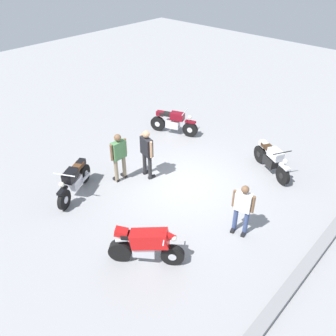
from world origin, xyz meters
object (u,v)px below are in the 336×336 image
object	(u,v)px
motorcycle_red_sportbike	(146,244)
person_in_white_shirt	(243,207)
motorcycle_maroon_cruiser	(174,122)
person_in_green_shirt	(119,154)
person_in_black_shirt	(147,151)
motorcycle_black_cruiser	(74,181)
motorcycle_silver_cruiser	(272,159)

from	to	relation	value
motorcycle_red_sportbike	person_in_white_shirt	distance (m)	2.81
motorcycle_maroon_cruiser	person_in_green_shirt	distance (m)	3.86
person_in_green_shirt	person_in_white_shirt	world-z (taller)	person_in_green_shirt
motorcycle_maroon_cruiser	motorcycle_red_sportbike	world-z (taller)	motorcycle_red_sportbike
person_in_black_shirt	person_in_white_shirt	bearing A→B (deg)	-79.52
motorcycle_black_cruiser	person_in_green_shirt	bearing A→B (deg)	134.40
motorcycle_maroon_cruiser	motorcycle_silver_cruiser	bearing A→B (deg)	-18.64
motorcycle_silver_cruiser	motorcycle_maroon_cruiser	distance (m)	4.45
motorcycle_silver_cruiser	person_in_green_shirt	distance (m)	5.27
motorcycle_maroon_cruiser	person_in_black_shirt	distance (m)	3.35
motorcycle_maroon_cruiser	motorcycle_red_sportbike	bearing A→B (deg)	-74.32
motorcycle_maroon_cruiser	person_in_white_shirt	bearing A→B (deg)	-51.15
motorcycle_black_cruiser	motorcycle_red_sportbike	xyz separation A→B (m)	(0.44, 3.72, 0.07)
motorcycle_silver_cruiser	person_in_white_shirt	bearing A→B (deg)	-46.49
motorcycle_silver_cruiser	motorcycle_black_cruiser	xyz separation A→B (m)	(5.40, -3.99, 0.00)
motorcycle_black_cruiser	person_in_black_shirt	bearing A→B (deg)	127.23
motorcycle_silver_cruiser	person_in_black_shirt	size ratio (longest dim) A/B	1.07
motorcycle_red_sportbike	person_in_green_shirt	distance (m)	3.83
motorcycle_maroon_cruiser	person_in_black_shirt	xyz separation A→B (m)	(2.97, 1.45, 0.50)
motorcycle_silver_cruiser	motorcycle_red_sportbike	xyz separation A→B (m)	(5.83, -0.27, 0.07)
motorcycle_maroon_cruiser	person_in_black_shirt	world-z (taller)	person_in_black_shirt
motorcycle_black_cruiser	person_in_green_shirt	world-z (taller)	person_in_green_shirt
motorcycle_maroon_cruiser	motorcycle_black_cruiser	xyz separation A→B (m)	(5.24, 0.45, 0.00)
motorcycle_red_sportbike	person_in_black_shirt	distance (m)	3.86
motorcycle_black_cruiser	person_in_black_shirt	size ratio (longest dim) A/B	1.06
motorcycle_silver_cruiser	person_in_green_shirt	world-z (taller)	person_in_green_shirt
motorcycle_silver_cruiser	motorcycle_maroon_cruiser	xyz separation A→B (m)	(0.15, -4.45, 0.00)
motorcycle_maroon_cruiser	person_in_black_shirt	bearing A→B (deg)	-84.56
motorcycle_silver_cruiser	motorcycle_red_sportbike	size ratio (longest dim) A/B	1.12
person_in_black_shirt	person_in_white_shirt	world-z (taller)	person_in_black_shirt
motorcycle_red_sportbike	person_in_black_shirt	bearing A→B (deg)	98.99
motorcycle_maroon_cruiser	person_in_white_shirt	xyz separation A→B (m)	(3.14, 5.32, 0.38)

